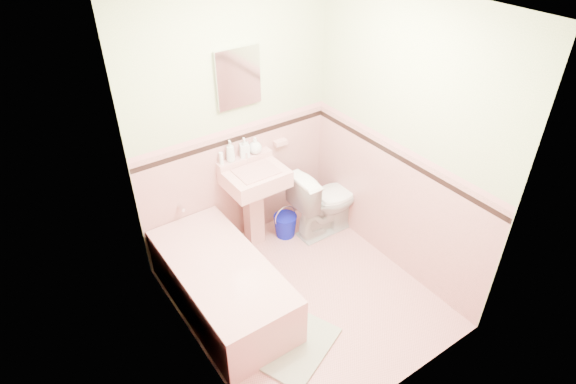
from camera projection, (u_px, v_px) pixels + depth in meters
floor at (304, 297)px, 4.30m from camera, size 2.20×2.20×0.00m
ceiling at (312, 6)px, 2.88m from camera, size 2.20×2.20×0.00m
wall_back at (234, 125)px, 4.33m from camera, size 2.50×0.00×2.50m
wall_front at (418, 263)px, 2.85m from camera, size 2.50×0.00×2.50m
wall_left at (184, 228)px, 3.12m from camera, size 0.00×2.50×2.50m
wall_right at (402, 143)px, 4.06m from camera, size 0.00×2.50×2.50m
wainscot_back at (239, 186)px, 4.69m from camera, size 2.00×0.00×2.00m
wainscot_front at (402, 334)px, 3.22m from camera, size 2.00×0.00×2.00m
wainscot_left at (196, 297)px, 3.49m from camera, size 0.00×2.20×2.20m
wainscot_right at (391, 206)px, 4.42m from camera, size 0.00×2.20×2.20m
accent_back at (236, 139)px, 4.40m from camera, size 2.00×0.00×2.00m
accent_front at (412, 277)px, 2.93m from camera, size 2.00×0.00×2.00m
accent_left at (189, 242)px, 3.20m from camera, size 0.00×2.20×2.20m
accent_right at (398, 157)px, 4.13m from camera, size 0.00×2.20×2.20m
cap_back at (236, 129)px, 4.34m from camera, size 2.00×0.00×2.00m
cap_front at (415, 265)px, 2.87m from camera, size 2.00×0.00×2.00m
cap_left at (187, 230)px, 3.15m from camera, size 0.00×2.20×2.20m
cap_right at (400, 147)px, 4.07m from camera, size 0.00×2.20×2.20m
bathtub at (222, 286)px, 4.10m from camera, size 0.70×1.50×0.45m
tub_faucet at (181, 207)px, 4.36m from camera, size 0.04×0.12×0.04m
sink at (256, 209)px, 4.65m from camera, size 0.56×0.48×0.88m
sink_faucet at (246, 157)px, 4.46m from camera, size 0.02×0.02×0.10m
medicine_cabinet at (238, 78)px, 4.08m from camera, size 0.41×0.04×0.51m
soap_dish at (280, 142)px, 4.70m from camera, size 0.13×0.08×0.04m
soap_bottle_left at (230, 151)px, 4.37m from camera, size 0.09×0.10×0.21m
soap_bottle_mid at (244, 147)px, 4.44m from camera, size 0.11×0.11×0.19m
soap_bottle_right at (255, 145)px, 4.51m from camera, size 0.16×0.16×0.16m
tube at (221, 158)px, 4.35m from camera, size 0.05×0.05×0.12m
toilet at (326, 201)px, 4.88m from camera, size 0.73×0.42×0.75m
bucket at (285, 226)px, 4.95m from camera, size 0.30×0.30×0.24m
bath_mat at (298, 347)px, 3.84m from camera, size 0.80×0.68×0.03m
shoe at (284, 343)px, 3.82m from camera, size 0.18×0.13×0.06m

